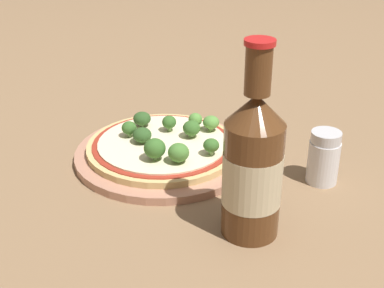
# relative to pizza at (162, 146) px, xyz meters

# --- Properties ---
(ground_plane) EXTENTS (3.00, 3.00, 0.00)m
(ground_plane) POSITION_rel_pizza_xyz_m (-0.02, 0.00, -0.02)
(ground_plane) COLOR #846647
(plate) EXTENTS (0.27, 0.27, 0.01)m
(plate) POSITION_rel_pizza_xyz_m (0.00, -0.00, -0.01)
(plate) COLOR tan
(plate) RESTS_ON ground_plane
(pizza) EXTENTS (0.23, 0.23, 0.01)m
(pizza) POSITION_rel_pizza_xyz_m (0.00, 0.00, 0.00)
(pizza) COLOR tan
(pizza) RESTS_ON plate
(broccoli_floret_0) EXTENTS (0.03, 0.03, 0.02)m
(broccoli_floret_0) POSITION_rel_pizza_xyz_m (-0.07, 0.01, 0.02)
(broccoli_floret_0) COLOR #7A9E5B
(broccoli_floret_0) RESTS_ON pizza
(broccoli_floret_1) EXTENTS (0.02, 0.02, 0.03)m
(broccoli_floret_1) POSITION_rel_pizza_xyz_m (0.08, 0.03, 0.02)
(broccoli_floret_1) COLOR #7A9E5B
(broccoli_floret_1) RESTS_ON pizza
(broccoli_floret_2) EXTENTS (0.02, 0.02, 0.03)m
(broccoli_floret_2) POSITION_rel_pizza_xyz_m (-0.05, -0.03, 0.02)
(broccoli_floret_2) COLOR #7A9E5B
(broccoli_floret_2) RESTS_ON pizza
(broccoli_floret_3) EXTENTS (0.03, 0.03, 0.03)m
(broccoli_floret_3) POSITION_rel_pizza_xyz_m (0.04, -0.04, 0.03)
(broccoli_floret_3) COLOR #7A9E5B
(broccoli_floret_3) RESTS_ON pizza
(broccoli_floret_4) EXTENTS (0.03, 0.03, 0.03)m
(broccoli_floret_4) POSITION_rel_pizza_xyz_m (0.07, -0.02, 0.02)
(broccoli_floret_4) COLOR #7A9E5B
(broccoli_floret_4) RESTS_ON pizza
(broccoli_floret_5) EXTENTS (0.02, 0.02, 0.02)m
(broccoli_floret_5) POSITION_rel_pizza_xyz_m (-0.01, 0.07, 0.02)
(broccoli_floret_5) COLOR #7A9E5B
(broccoli_floret_5) RESTS_ON pizza
(broccoli_floret_6) EXTENTS (0.02, 0.02, 0.03)m
(broccoli_floret_6) POSITION_rel_pizza_xyz_m (-0.02, 0.03, 0.02)
(broccoli_floret_6) COLOR #7A9E5B
(broccoli_floret_6) RESTS_ON pizza
(broccoli_floret_7) EXTENTS (0.03, 0.03, 0.02)m
(broccoli_floret_7) POSITION_rel_pizza_xyz_m (0.01, 0.08, 0.02)
(broccoli_floret_7) COLOR #7A9E5B
(broccoli_floret_7) RESTS_ON pizza
(broccoli_floret_8) EXTENTS (0.03, 0.03, 0.02)m
(broccoli_floret_8) POSITION_rel_pizza_xyz_m (-0.01, -0.02, 0.02)
(broccoli_floret_8) COLOR #7A9E5B
(broccoli_floret_8) RESTS_ON pizza
(broccoli_floret_9) EXTENTS (0.03, 0.03, 0.03)m
(broccoli_floret_9) POSITION_rel_pizza_xyz_m (0.01, 0.05, 0.02)
(broccoli_floret_9) COLOR #7A9E5B
(broccoli_floret_9) RESTS_ON pizza
(beer_bottle) EXTENTS (0.07, 0.07, 0.24)m
(beer_bottle) POSITION_rel_pizza_xyz_m (0.22, -0.02, 0.07)
(beer_bottle) COLOR #563319
(beer_bottle) RESTS_ON ground_plane
(pepper_shaker) EXTENTS (0.04, 0.04, 0.08)m
(pepper_shaker) POSITION_rel_pizza_xyz_m (0.20, 0.14, 0.02)
(pepper_shaker) COLOR silver
(pepper_shaker) RESTS_ON ground_plane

